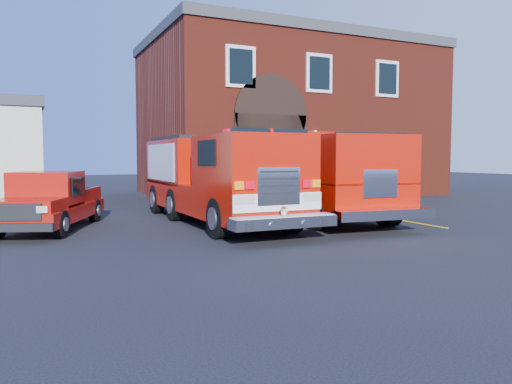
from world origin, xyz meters
name	(u,v)px	position (x,y,z in m)	size (l,w,h in m)	color
ground	(235,242)	(0.00, 0.00, 0.00)	(100.00, 100.00, 0.00)	black
parking_stripe_near	(411,222)	(6.50, 1.00, 0.00)	(0.12, 3.00, 0.01)	yellow
parking_stripe_mid	(355,213)	(6.50, 4.00, 0.00)	(0.12, 3.00, 0.01)	yellow
parking_stripe_far	(313,206)	(6.50, 7.00, 0.00)	(0.12, 3.00, 0.01)	yellow
fire_station	(286,119)	(8.99, 13.98, 4.25)	(15.20, 10.20, 8.45)	maroon
fire_engine	(215,177)	(0.82, 3.62, 1.45)	(2.66, 9.11, 2.80)	black
pickup_truck	(51,202)	(-4.00, 4.17, 0.79)	(3.56, 5.41, 1.67)	black
secondary_truck	(308,171)	(4.26, 3.65, 1.58)	(3.50, 9.15, 2.90)	black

